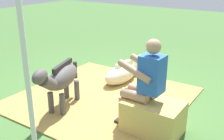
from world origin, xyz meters
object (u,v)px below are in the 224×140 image
Objects in this scene: pony_lying at (124,73)px; person_seated at (144,81)px; tent_pole_left at (26,65)px; hay_bale at (153,117)px; pony_standing at (61,79)px.

person_seated is at bearing 130.21° from pony_lying.
person_seated is 1.61m from tent_pole_left.
pony_lying is 0.55× the size of tent_pole_left.
tent_pole_left is at bearing 99.06° from pony_lying.
person_seated is 0.55× the size of tent_pole_left.
tent_pole_left is (0.71, 1.36, 0.48)m from person_seated.
pony_lying is at bearing -80.94° from tent_pole_left.
hay_bale is 0.32× the size of tent_pole_left.
pony_standing is 1.64m from pony_lying.
person_seated is 1.86m from pony_lying.
tent_pole_left is at bearing 57.15° from hay_bale.
tent_pole_left reaches higher than person_seated.
tent_pole_left reaches higher than pony_lying.
tent_pole_left is at bearing 62.33° from person_seated.
hay_bale is 1.90m from tent_pole_left.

